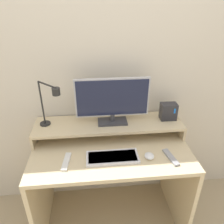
{
  "coord_description": "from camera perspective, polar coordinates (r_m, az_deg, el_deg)",
  "views": [
    {
      "loc": [
        -0.12,
        -0.99,
        1.79
      ],
      "look_at": [
        0.01,
        0.35,
        1.06
      ],
      "focal_mm": 35.0,
      "sensor_mm": 36.0,
      "label": 1
    }
  ],
  "objects": [
    {
      "name": "desk_lamp",
      "position": [
        1.62,
        -15.97,
        2.51
      ],
      "size": [
        0.21,
        0.21,
        0.36
      ],
      "color": "black",
      "rests_on": "monitor_shelf"
    },
    {
      "name": "monitor_shelf",
      "position": [
        1.75,
        -0.84,
        -3.32
      ],
      "size": [
        1.17,
        0.3,
        0.12
      ],
      "color": "beige",
      "rests_on": "desk"
    },
    {
      "name": "remote_control",
      "position": [
        1.56,
        -11.84,
        -12.56
      ],
      "size": [
        0.06,
        0.18,
        0.02
      ],
      "color": "white",
      "rests_on": "desk"
    },
    {
      "name": "remote_secondary",
      "position": [
        1.62,
        15.11,
        -11.34
      ],
      "size": [
        0.07,
        0.18,
        0.02
      ],
      "color": "#99999E",
      "rests_on": "desk"
    },
    {
      "name": "mouse",
      "position": [
        1.58,
        9.72,
        -11.24
      ],
      "size": [
        0.07,
        0.08,
        0.03
      ],
      "color": "white",
      "rests_on": "desk"
    },
    {
      "name": "keyboard",
      "position": [
        1.56,
        0.03,
        -11.71
      ],
      "size": [
        0.37,
        0.16,
        0.02
      ],
      "color": "silver",
      "rests_on": "desk"
    },
    {
      "name": "monitor",
      "position": [
        1.65,
        0.1,
        3.13
      ],
      "size": [
        0.56,
        0.12,
        0.37
      ],
      "color": "#38383D",
      "rests_on": "monitor_shelf"
    },
    {
      "name": "desk",
      "position": [
        1.81,
        -0.27,
        -15.14
      ],
      "size": [
        1.17,
        0.65,
        0.78
      ],
      "color": "beige",
      "rests_on": "ground_plane"
    },
    {
      "name": "wall_back",
      "position": [
        1.76,
        -1.46,
        10.39
      ],
      "size": [
        6.0,
        0.05,
        2.5
      ],
      "color": "beige",
      "rests_on": "ground_plane"
    },
    {
      "name": "router_dock",
      "position": [
        1.82,
        14.5,
        0.15
      ],
      "size": [
        0.13,
        0.09,
        0.14
      ],
      "color": "#28282D",
      "rests_on": "monitor_shelf"
    }
  ]
}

